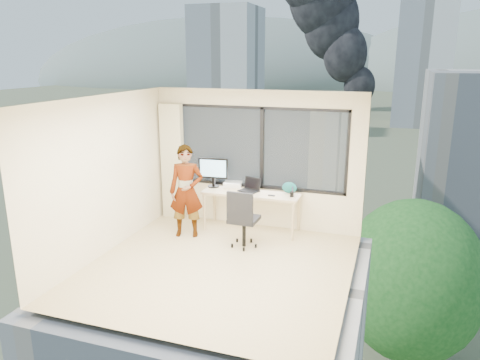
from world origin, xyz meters
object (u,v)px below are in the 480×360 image
at_px(chair, 244,217).
at_px(handbag, 289,188).
at_px(monitor, 213,172).
at_px(desk, 251,211).
at_px(laptop, 249,186).
at_px(game_console, 233,184).
at_px(person, 186,191).

relative_size(chair, handbag, 3.93).
bearing_deg(monitor, desk, -12.90).
bearing_deg(chair, laptop, 103.12).
bearing_deg(monitor, game_console, 19.02).
xyz_separation_m(chair, handbag, (0.57, 0.93, 0.33)).
distance_m(laptop, handbag, 0.75).
distance_m(desk, handbag, 0.85).
bearing_deg(game_console, monitor, -164.94).
height_order(game_console, laptop, laptop).
bearing_deg(game_console, laptop, -40.76).
height_order(chair, laptop, chair).
bearing_deg(laptop, person, -128.49).
bearing_deg(game_console, handbag, -14.44).
xyz_separation_m(monitor, game_console, (0.34, 0.16, -0.25)).
xyz_separation_m(chair, game_console, (-0.57, 1.03, 0.26)).
bearing_deg(laptop, chair, -59.63).
relative_size(desk, handbag, 6.72).
bearing_deg(desk, person, -148.96).
bearing_deg(handbag, chair, -102.37).
relative_size(desk, game_console, 5.30).
relative_size(monitor, handbag, 2.14).
distance_m(desk, laptop, 0.49).
xyz_separation_m(chair, monitor, (-0.91, 0.88, 0.51)).
relative_size(desk, person, 1.07).
relative_size(person, game_console, 4.95).
bearing_deg(handbag, monitor, -158.77).
xyz_separation_m(desk, monitor, (-0.80, 0.10, 0.66)).
bearing_deg(monitor, laptop, -12.10).
bearing_deg(person, monitor, 56.26).
relative_size(person, monitor, 2.93).
distance_m(chair, monitor, 1.36).
bearing_deg(desk, handbag, 13.36).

